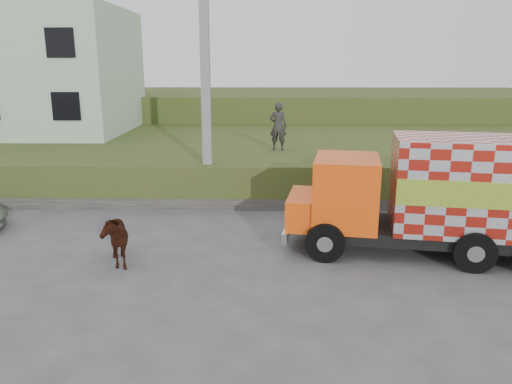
{
  "coord_description": "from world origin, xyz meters",
  "views": [
    {
      "loc": [
        0.98,
        -12.34,
        4.91
      ],
      "look_at": [
        0.73,
        1.52,
        1.3
      ],
      "focal_mm": 35.0,
      "sensor_mm": 36.0,
      "label": 1
    }
  ],
  "objects_px": {
    "cow": "(113,237)",
    "pedestrian": "(278,126)",
    "cargo_truck": "(439,195)",
    "utility_pole": "(206,88)"
  },
  "relations": [
    {
      "from": "cow",
      "to": "pedestrian",
      "type": "relative_size",
      "value": 0.85
    },
    {
      "from": "cargo_truck",
      "to": "cow",
      "type": "bearing_deg",
      "value": -164.82
    },
    {
      "from": "pedestrian",
      "to": "cargo_truck",
      "type": "bearing_deg",
      "value": 129.87
    },
    {
      "from": "utility_pole",
      "to": "cargo_truck",
      "type": "height_order",
      "value": "utility_pole"
    },
    {
      "from": "cow",
      "to": "pedestrian",
      "type": "bearing_deg",
      "value": 38.0
    },
    {
      "from": "cargo_truck",
      "to": "pedestrian",
      "type": "distance_m",
      "value": 8.4
    },
    {
      "from": "cargo_truck",
      "to": "pedestrian",
      "type": "relative_size",
      "value": 3.8
    },
    {
      "from": "utility_pole",
      "to": "pedestrian",
      "type": "bearing_deg",
      "value": 49.01
    },
    {
      "from": "cargo_truck",
      "to": "pedestrian",
      "type": "height_order",
      "value": "pedestrian"
    },
    {
      "from": "cow",
      "to": "cargo_truck",
      "type": "bearing_deg",
      "value": -18.56
    }
  ]
}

